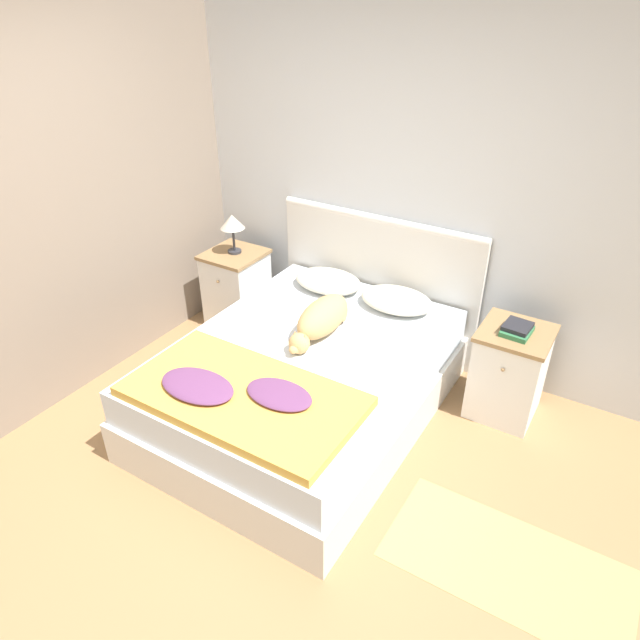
# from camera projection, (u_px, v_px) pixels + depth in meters

# --- Properties ---
(ground_plane) EXTENTS (16.00, 16.00, 0.00)m
(ground_plane) POSITION_uv_depth(u_px,v_px,m) (220.00, 523.00, 3.10)
(ground_plane) COLOR #997047
(wall_back) EXTENTS (9.00, 0.06, 2.55)m
(wall_back) POSITION_uv_depth(u_px,v_px,m) (401.00, 188.00, 3.99)
(wall_back) COLOR silver
(wall_back) RESTS_ON ground_plane
(wall_side_left) EXTENTS (0.06, 3.10, 2.55)m
(wall_side_left) POSITION_uv_depth(u_px,v_px,m) (116.00, 191.00, 3.95)
(wall_side_left) COLOR gray
(wall_side_left) RESTS_ON ground_plane
(bed) EXTENTS (1.53, 2.04, 0.53)m
(bed) POSITION_uv_depth(u_px,v_px,m) (304.00, 381.00, 3.75)
(bed) COLOR silver
(bed) RESTS_ON ground_plane
(headboard) EXTENTS (1.61, 0.06, 1.07)m
(headboard) POSITION_uv_depth(u_px,v_px,m) (377.00, 280.00, 4.36)
(headboard) COLOR silver
(headboard) RESTS_ON ground_plane
(nightstand_left) EXTENTS (0.44, 0.46, 0.64)m
(nightstand_left) POSITION_uv_depth(u_px,v_px,m) (237.00, 288.00, 4.76)
(nightstand_left) COLOR white
(nightstand_left) RESTS_ON ground_plane
(nightstand_right) EXTENTS (0.44, 0.46, 0.64)m
(nightstand_right) POSITION_uv_depth(u_px,v_px,m) (508.00, 372.00, 3.74)
(nightstand_right) COLOR white
(nightstand_right) RESTS_ON ground_plane
(pillow_left) EXTENTS (0.52, 0.38, 0.12)m
(pillow_left) POSITION_uv_depth(u_px,v_px,m) (328.00, 281.00, 4.28)
(pillow_left) COLOR beige
(pillow_left) RESTS_ON bed
(pillow_right) EXTENTS (0.52, 0.38, 0.12)m
(pillow_right) POSITION_uv_depth(u_px,v_px,m) (396.00, 300.00, 4.03)
(pillow_right) COLOR beige
(pillow_right) RESTS_ON bed
(quilt) EXTENTS (1.32, 0.71, 0.11)m
(quilt) POSITION_uv_depth(u_px,v_px,m) (241.00, 395.00, 3.15)
(quilt) COLOR gold
(quilt) RESTS_ON bed
(dog) EXTENTS (0.23, 0.71, 0.23)m
(dog) POSITION_uv_depth(u_px,v_px,m) (322.00, 319.00, 3.71)
(dog) COLOR tan
(dog) RESTS_ON bed
(book_stack) EXTENTS (0.18, 0.21, 0.06)m
(book_stack) POSITION_uv_depth(u_px,v_px,m) (517.00, 329.00, 3.55)
(book_stack) COLOR #337547
(book_stack) RESTS_ON nightstand_right
(table_lamp) EXTENTS (0.19, 0.19, 0.32)m
(table_lamp) POSITION_uv_depth(u_px,v_px,m) (232.00, 223.00, 4.48)
(table_lamp) COLOR #2D2D33
(table_lamp) RESTS_ON nightstand_left
(rug) EXTENTS (1.20, 0.61, 0.00)m
(rug) POSITION_uv_depth(u_px,v_px,m) (507.00, 564.00, 2.88)
(rug) COLOR tan
(rug) RESTS_ON ground_plane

